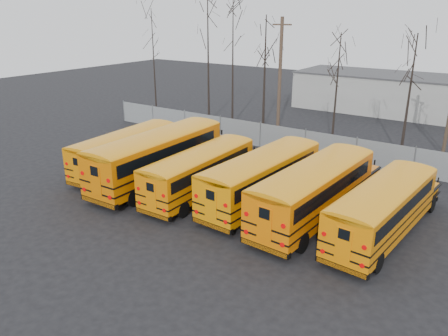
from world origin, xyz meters
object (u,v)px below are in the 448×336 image
Objects in this scene: bus_a at (128,148)px; bus_e at (317,187)px; bus_b at (161,152)px; utility_pole_left at (280,73)px; bus_d at (264,174)px; bus_c at (202,168)px; bus_f at (385,205)px.

bus_a is 0.91× the size of bus_e.
bus_b is at bearing -173.34° from bus_e.
utility_pole_left is (-10.74, 16.04, 3.37)m from bus_e.
bus_b is 7.26m from bus_d.
bus_b reaches higher than bus_e.
bus_c is 10.62m from bus_f.
utility_pole_left is (3.11, 16.33, 3.54)m from bus_a.
bus_d is at bearing 5.52° from bus_b.
bus_a is 6.82m from bus_c.
bus_d is (10.53, 0.58, 0.10)m from bus_a.
utility_pole_left is at bearing 118.51° from bus_d.
bus_f is 21.73m from utility_pole_left.
utility_pole_left reaches higher than bus_d.
bus_f is (10.59, 0.75, 0.02)m from bus_c.
bus_d is 17.75m from utility_pole_left.
utility_pole_left is at bearing 136.93° from bus_f.
bus_d reaches higher than bus_f.
utility_pole_left is (-0.21, 16.59, 3.23)m from bus_b.
bus_c is at bearing -80.58° from utility_pole_left.
bus_f reaches higher than bus_a.
bus_b is 1.07× the size of bus_e.
bus_f is at bearing 1.32° from bus_b.
bus_b is at bearing -172.41° from bus_f.
bus_e is 1.09× the size of bus_f.
bus_c is at bearing -170.62° from bus_e.
bus_c is (6.80, -0.41, -0.01)m from bus_a.
bus_a is 13.86m from bus_e.
bus_c is 0.90× the size of bus_e.
bus_e reaches higher than bus_a.
utility_pole_left is (-3.69, 16.75, 3.54)m from bus_c.
bus_d is at bearing 13.92° from bus_c.
bus_f is at bearing 1.30° from bus_d.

